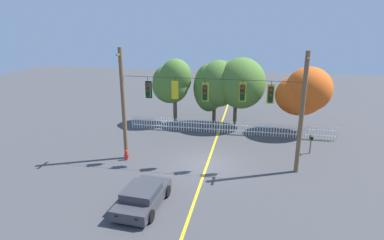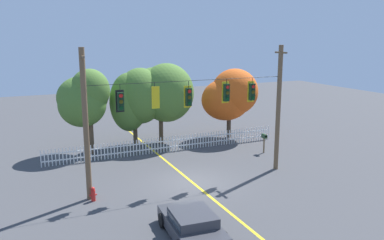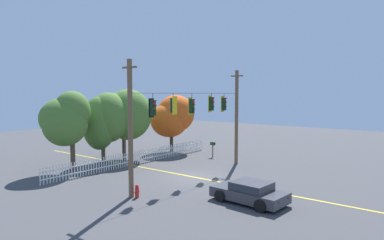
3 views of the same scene
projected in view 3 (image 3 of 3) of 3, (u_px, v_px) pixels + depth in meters
The scene contains 16 objects.
ground at pixel (194, 177), 23.64m from camera, with size 80.00×80.00×0.00m, color #424244.
lane_centerline_stripe at pixel (194, 177), 23.64m from camera, with size 0.16×36.00×0.01m, color gold.
signal_support_span at pixel (194, 121), 23.34m from camera, with size 11.80×1.10×7.68m.
traffic_signal_northbound_primary at pixel (153, 108), 20.13m from camera, with size 0.43×0.38×1.45m.
traffic_signal_eastbound_side at pixel (173, 105), 21.55m from camera, with size 0.43×0.38×1.36m.
traffic_signal_southbound_primary at pixel (192, 106), 23.09m from camera, with size 0.43×0.38×1.48m.
traffic_signal_westbound_side at pixel (211, 104), 24.93m from camera, with size 0.43×0.38×1.39m.
traffic_signal_northbound_secondary at pixel (224, 104), 26.27m from camera, with size 0.43×0.38×1.44m.
white_picket_fence at pixel (140, 157), 28.17m from camera, with size 17.31×0.06×1.12m.
autumn_maple_near_fence at pixel (66, 119), 24.93m from camera, with size 3.62×3.30×6.00m.
autumn_maple_mid at pixel (105, 120), 28.27m from camera, with size 4.10×3.37×5.90m.
autumn_oak_far_east at pixel (125, 113), 29.87m from camera, with size 4.71×4.24×6.20m.
autumn_maple_far_west at pixel (173, 117), 33.73m from camera, with size 4.57×3.84×5.67m.
parked_car at pixel (250, 192), 18.04m from camera, with size 2.26×4.08×1.15m.
fire_hydrant at pixel (137, 191), 18.97m from camera, with size 0.38×0.22×0.74m.
roadside_mailbox at pixel (213, 145), 31.09m from camera, with size 0.25×0.44×1.40m.
Camera 3 is at (-18.43, -14.19, 5.80)m, focal length 31.79 mm.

